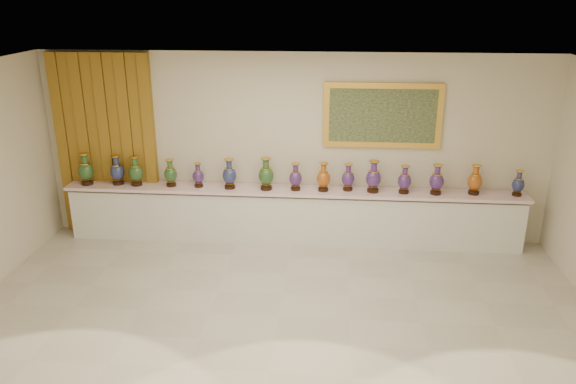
% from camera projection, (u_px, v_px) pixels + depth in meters
% --- Properties ---
extents(ground, '(8.00, 8.00, 0.00)m').
position_uv_depth(ground, '(279.00, 316.00, 7.06)').
color(ground, beige).
rests_on(ground, ground).
extents(room, '(8.00, 8.00, 8.00)m').
position_uv_depth(room, '(149.00, 141.00, 8.98)').
color(room, beige).
rests_on(room, ground).
extents(counter, '(7.28, 0.48, 0.90)m').
position_uv_depth(counter, '(292.00, 216.00, 9.03)').
color(counter, white).
rests_on(counter, ground).
extents(vase_0, '(0.28, 0.28, 0.52)m').
position_uv_depth(vase_0, '(86.00, 171.00, 9.00)').
color(vase_0, black).
rests_on(vase_0, counter).
extents(vase_1, '(0.29, 0.29, 0.48)m').
position_uv_depth(vase_1, '(117.00, 171.00, 9.02)').
color(vase_1, black).
rests_on(vase_1, counter).
extents(vase_2, '(0.23, 0.23, 0.48)m').
position_uv_depth(vase_2, '(136.00, 172.00, 8.97)').
color(vase_2, black).
rests_on(vase_2, counter).
extents(vase_3, '(0.24, 0.24, 0.44)m').
position_uv_depth(vase_3, '(171.00, 174.00, 8.94)').
color(vase_3, black).
rests_on(vase_3, counter).
extents(vase_4, '(0.20, 0.20, 0.40)m').
position_uv_depth(vase_4, '(198.00, 176.00, 8.92)').
color(vase_4, black).
rests_on(vase_4, counter).
extents(vase_5, '(0.26, 0.26, 0.48)m').
position_uv_depth(vase_5, '(229.00, 175.00, 8.84)').
color(vase_5, black).
rests_on(vase_5, counter).
extents(vase_6, '(0.28, 0.28, 0.52)m').
position_uv_depth(vase_6, '(266.00, 175.00, 8.78)').
color(vase_6, black).
rests_on(vase_6, counter).
extents(vase_7, '(0.24, 0.24, 0.43)m').
position_uv_depth(vase_7, '(296.00, 178.00, 8.77)').
color(vase_7, black).
rests_on(vase_7, counter).
extents(vase_8, '(0.23, 0.23, 0.46)m').
position_uv_depth(vase_8, '(323.00, 178.00, 8.73)').
color(vase_8, black).
rests_on(vase_8, counter).
extents(vase_9, '(0.24, 0.24, 0.43)m').
position_uv_depth(vase_9, '(348.00, 178.00, 8.76)').
color(vase_9, black).
rests_on(vase_9, counter).
extents(vase_10, '(0.24, 0.24, 0.51)m').
position_uv_depth(vase_10, '(373.00, 178.00, 8.67)').
color(vase_10, black).
rests_on(vase_10, counter).
extents(vase_11, '(0.25, 0.25, 0.44)m').
position_uv_depth(vase_11, '(404.00, 181.00, 8.63)').
color(vase_11, black).
rests_on(vase_11, counter).
extents(vase_12, '(0.22, 0.22, 0.47)m').
position_uv_depth(vase_12, '(437.00, 181.00, 8.58)').
color(vase_12, black).
rests_on(vase_12, counter).
extents(vase_13, '(0.27, 0.27, 0.47)m').
position_uv_depth(vase_13, '(475.00, 181.00, 8.58)').
color(vase_13, black).
rests_on(vase_13, counter).
extents(vase_14, '(0.19, 0.19, 0.40)m').
position_uv_depth(vase_14, '(518.00, 184.00, 8.53)').
color(vase_14, black).
rests_on(vase_14, counter).
extents(label_card, '(0.10, 0.06, 0.00)m').
position_uv_depth(label_card, '(204.00, 189.00, 8.85)').
color(label_card, white).
rests_on(label_card, counter).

